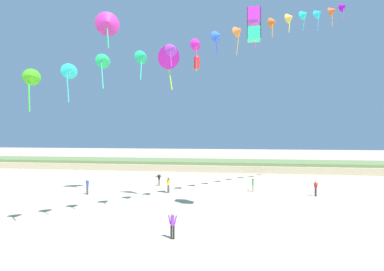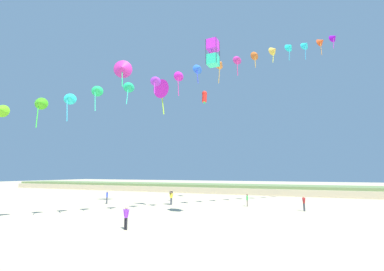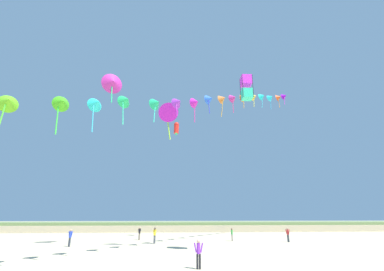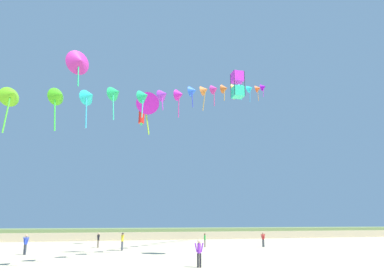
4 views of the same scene
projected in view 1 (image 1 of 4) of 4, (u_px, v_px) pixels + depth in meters
name	position (u px, v px, depth m)	size (l,w,h in m)	color
ground_plane	(138.00, 258.00, 15.66)	(240.00, 240.00, 0.00)	beige
dune_ridge	(211.00, 165.00, 56.10)	(120.00, 10.45, 1.67)	#BFAE8B
person_near_left	(87.00, 186.00, 32.29)	(0.55, 0.37, 1.69)	#474C56
person_near_right	(172.00, 223.00, 18.54)	(0.59, 0.23, 1.68)	black
person_mid_center	(253.00, 184.00, 34.02)	(0.20, 0.52, 1.50)	#726656
person_far_left	(316.00, 187.00, 31.42)	(0.37, 0.52, 1.63)	#474C56
person_far_right	(159.00, 179.00, 37.90)	(0.33, 0.52, 1.58)	#726656
person_far_center	(168.00, 184.00, 33.24)	(0.39, 0.55, 1.70)	#474C56
kite_banner_string	(218.00, 36.00, 27.38)	(31.76, 27.95, 23.46)	yellow
large_kite_low_lead	(197.00, 63.00, 39.47)	(1.03, 1.08, 2.20)	red
large_kite_mid_trail	(170.00, 58.00, 27.96)	(2.29, 1.25, 4.14)	#C21EA9
large_kite_high_solo	(254.00, 25.00, 22.54)	(1.03, 1.03, 2.38)	#2BD8A2
large_kite_outer_drift	(108.00, 23.00, 29.82)	(2.55, 2.01, 3.76)	#D12F9C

